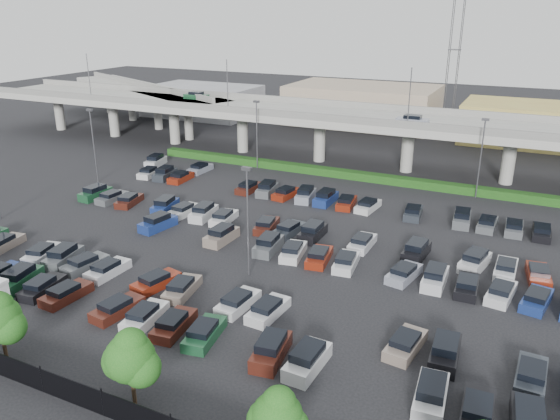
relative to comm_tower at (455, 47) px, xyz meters
name	(u,v)px	position (x,y,z in m)	size (l,w,h in m)	color
ground	(286,243)	(-4.00, -74.00, -15.61)	(280.00, 280.00, 0.00)	black
overpass	(375,122)	(-4.22, -41.99, -8.64)	(150.00, 13.00, 15.80)	gray
on_ramp	(145,92)	(-56.10, -30.95, -8.76)	(50.93, 30.13, 8.80)	gray
hedge	(360,176)	(-4.00, -49.00, -15.06)	(66.00, 1.60, 1.10)	#153A11
fence	(89,398)	(-4.05, -102.00, -14.71)	(70.00, 0.10, 2.00)	black
tree_row	(111,352)	(-3.30, -100.53, -12.09)	(65.07, 3.66, 5.94)	#332316
parked_cars	(281,251)	(-3.08, -77.17, -14.99)	(62.97, 41.67, 1.67)	#2A2F37
light_poles	(259,176)	(-8.12, -72.00, -9.37)	(66.90, 48.38, 10.30)	#47474C
distant_buildings	(483,117)	(8.38, -12.19, -11.87)	(138.00, 24.00, 9.00)	gray
comm_tower	(455,47)	(0.00, 0.00, 0.00)	(2.40, 2.40, 30.00)	#47474C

